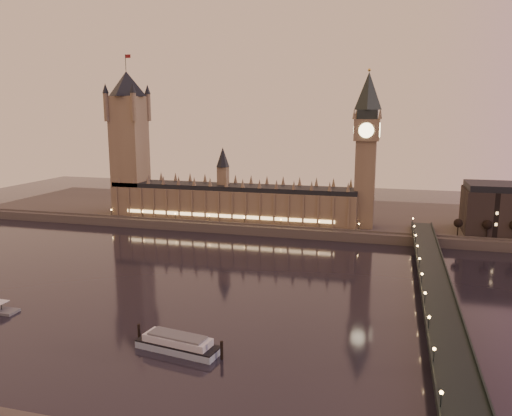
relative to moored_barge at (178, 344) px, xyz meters
The scene contains 9 objects.
ground 67.89m from the moored_barge, 92.11° to the left, with size 700.00×700.00×0.00m, color black.
far_embankment 234.41m from the moored_barge, 83.26° to the left, with size 560.00×130.00×6.00m, color #423D35.
palace_of_westminster 194.47m from the moored_barge, 102.72° to the left, with size 180.00×26.62×52.00m.
victoria_tower 233.73m from the moored_barge, 122.98° to the left, with size 31.68×31.68×118.00m.
big_ben 205.04m from the moored_barge, 74.74° to the left, with size 17.68×17.68×104.00m.
westminster_bridge 112.00m from the moored_barge, 37.26° to the left, with size 13.20×260.00×15.30m.
bare_tree_0 209.43m from the moored_barge, 57.71° to the left, with size 5.31×5.31×10.79m.
bare_tree_1 217.71m from the moored_barge, 54.41° to the left, with size 5.31×5.31×10.79m.
moored_barge is the anchor object (origin of this frame).
Camera 1 is at (71.83, -216.23, 81.22)m, focal length 35.00 mm.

